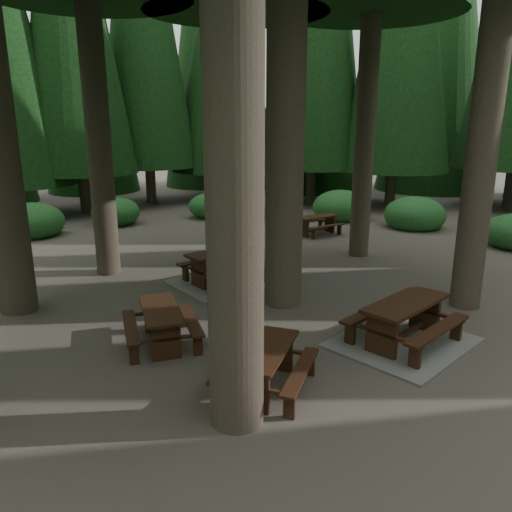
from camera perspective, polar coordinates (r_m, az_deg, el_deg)
ground at (r=11.14m, az=0.60°, el=-6.52°), size 80.00×80.00×0.00m
picnic_table_a at (r=9.97m, az=16.54°, el=-8.00°), size 2.77×2.39×0.86m
picnic_table_b at (r=9.66m, az=-10.80°, el=-7.23°), size 1.86×2.05×0.73m
picnic_table_c at (r=13.05m, az=-3.56°, el=-1.80°), size 2.56×2.12×0.87m
picnic_table_d at (r=18.73m, az=6.99°, el=3.87°), size 1.67×1.37×0.69m
picnic_table_e at (r=7.99m, az=1.20°, el=-12.02°), size 2.12×2.03×0.72m
shrub_ring at (r=11.97m, az=1.03°, el=-2.91°), size 23.86×24.64×1.49m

